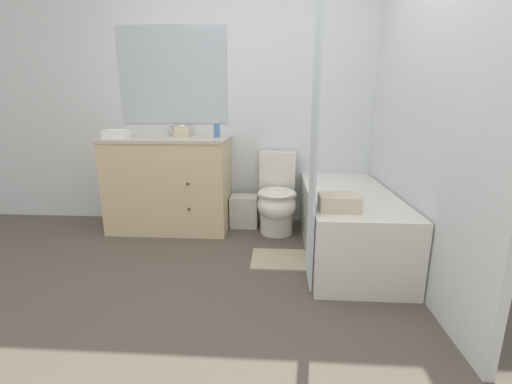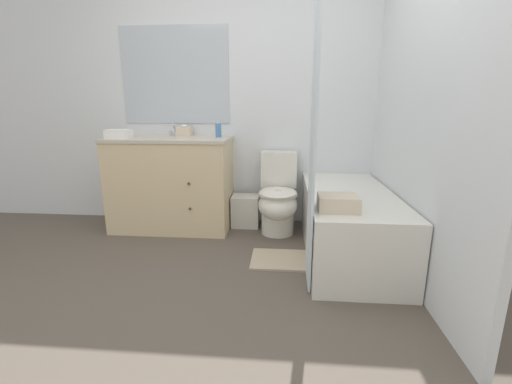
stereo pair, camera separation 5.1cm
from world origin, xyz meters
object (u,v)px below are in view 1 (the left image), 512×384
at_px(vanity_cabinet, 170,183).
at_px(wastebasket, 244,211).
at_px(tissue_box, 183,131).
at_px(soap_dispenser, 217,130).
at_px(bath_mat, 285,259).
at_px(bath_towel_folded, 339,202).
at_px(sink_faucet, 174,132).
at_px(bathtub, 347,222).
at_px(hand_towel_folded, 116,134).
at_px(toilet, 277,199).

distance_m(vanity_cabinet, wastebasket, 0.78).
distance_m(tissue_box, soap_dispenser, 0.39).
bearing_deg(bath_mat, bath_towel_folded, -41.68).
height_order(sink_faucet, bathtub, sink_faucet).
distance_m(vanity_cabinet, bath_towel_folded, 1.77).
distance_m(vanity_cabinet, soap_dispenser, 0.69).
bearing_deg(bathtub, hand_towel_folded, 170.34).
height_order(vanity_cabinet, sink_faucet, sink_faucet).
distance_m(wastebasket, bath_towel_folded, 1.39).
xyz_separation_m(toilet, tissue_box, (-0.95, 0.24, 0.61)).
relative_size(sink_faucet, soap_dispenser, 0.88).
distance_m(bathtub, tissue_box, 1.80).
relative_size(wastebasket, tissue_box, 2.18).
xyz_separation_m(hand_towel_folded, bath_mat, (1.56, -0.57, -0.93)).
xyz_separation_m(sink_faucet, hand_towel_folded, (-0.43, -0.33, 0.01)).
xyz_separation_m(vanity_cabinet, wastebasket, (0.72, 0.09, -0.30)).
bearing_deg(sink_faucet, vanity_cabinet, -90.00).
height_order(bath_towel_folded, bath_mat, bath_towel_folded).
bearing_deg(bath_towel_folded, bathtub, 71.68).
xyz_separation_m(bath_towel_folded, bath_mat, (-0.34, 0.30, -0.56)).
bearing_deg(soap_dispenser, bath_mat, -48.97).
bearing_deg(toilet, wastebasket, 155.37).
height_order(wastebasket, bath_towel_folded, bath_towel_folded).
height_order(toilet, soap_dispenser, soap_dispenser).
relative_size(sink_faucet, bath_mat, 0.26).
distance_m(wastebasket, hand_towel_folded, 1.41).
height_order(hand_towel_folded, bath_towel_folded, hand_towel_folded).
bearing_deg(wastebasket, vanity_cabinet, -172.50).
relative_size(vanity_cabinet, sink_faucet, 8.13).
distance_m(tissue_box, bath_towel_folded, 1.84).
distance_m(toilet, bathtub, 0.73).
distance_m(sink_faucet, wastebasket, 1.06).
bearing_deg(toilet, soap_dispenser, 168.57).
relative_size(toilet, soap_dispenser, 4.69).
bearing_deg(soap_dispenser, wastebasket, 7.64).
bearing_deg(soap_dispenser, sink_faucet, 163.14).
distance_m(tissue_box, hand_towel_folded, 0.62).
height_order(tissue_box, bath_towel_folded, tissue_box).
height_order(bathtub, bath_mat, bathtub).
xyz_separation_m(wastebasket, hand_towel_folded, (-1.15, -0.23, 0.78)).
relative_size(bathtub, hand_towel_folded, 7.49).
xyz_separation_m(soap_dispenser, bath_mat, (0.66, -0.76, -0.96)).
height_order(toilet, hand_towel_folded, hand_towel_folded).
bearing_deg(bath_mat, sink_faucet, 141.36).
relative_size(vanity_cabinet, tissue_box, 8.02).
xyz_separation_m(tissue_box, soap_dispenser, (0.37, -0.12, 0.03)).
distance_m(sink_faucet, hand_towel_folded, 0.55).
relative_size(vanity_cabinet, toilet, 1.53).
relative_size(wastebasket, soap_dispenser, 1.95).
height_order(tissue_box, soap_dispenser, soap_dispenser).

